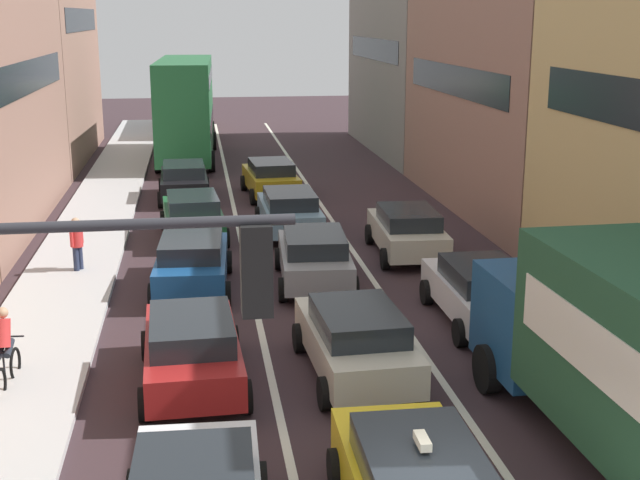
{
  "coord_description": "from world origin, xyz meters",
  "views": [
    {
      "loc": [
        -3.04,
        -9.06,
        7.15
      ],
      "look_at": [
        0.0,
        12.0,
        1.6
      ],
      "focal_mm": 48.43,
      "sensor_mm": 36.0,
      "label": 1
    }
  ],
  "objects_px": {
    "wagon_left_lane_second": "(192,348)",
    "bus_far_queue_secondary": "(189,104)",
    "removalist_box_truck": "(629,349)",
    "sedan_right_lane_behind_truck": "(481,291)",
    "sedan_centre_lane_second": "(356,339)",
    "bus_mid_queue_primary": "(186,105)",
    "wagon_right_lane_far": "(407,230)",
    "coupe_centre_lane_fourth": "(290,211)",
    "sedan_left_lane_fourth": "(193,215)",
    "traffic_light_pole": "(47,399)",
    "sedan_centre_lane_fifth": "(271,177)",
    "hatchback_centre_lane_third": "(314,256)",
    "sedan_left_lane_third": "(192,261)",
    "pedestrian_far_sidewalk": "(77,242)",
    "sedan_left_lane_fifth": "(184,180)",
    "cyclist_on_sidewalk": "(5,351)"
  },
  "relations": [
    {
      "from": "sedan_right_lane_behind_truck",
      "to": "cyclist_on_sidewalk",
      "type": "xyz_separation_m",
      "value": [
        -10.41,
        -2.45,
        0.05
      ]
    },
    {
      "from": "sedan_right_lane_behind_truck",
      "to": "bus_mid_queue_primary",
      "type": "xyz_separation_m",
      "value": [
        -7.03,
        24.89,
        2.03
      ]
    },
    {
      "from": "sedan_left_lane_fourth",
      "to": "sedan_right_lane_behind_truck",
      "type": "relative_size",
      "value": 1.02
    },
    {
      "from": "hatchback_centre_lane_third",
      "to": "bus_far_queue_secondary",
      "type": "relative_size",
      "value": 0.42
    },
    {
      "from": "coupe_centre_lane_fourth",
      "to": "sedan_centre_lane_fifth",
      "type": "height_order",
      "value": "same"
    },
    {
      "from": "traffic_light_pole",
      "to": "wagon_right_lane_far",
      "type": "xyz_separation_m",
      "value": [
        7.69,
        17.48,
        -3.02
      ]
    },
    {
      "from": "sedan_left_lane_fourth",
      "to": "bus_far_queue_secondary",
      "type": "relative_size",
      "value": 0.42
    },
    {
      "from": "sedan_right_lane_behind_truck",
      "to": "cyclist_on_sidewalk",
      "type": "relative_size",
      "value": 2.49
    },
    {
      "from": "traffic_light_pole",
      "to": "removalist_box_truck",
      "type": "height_order",
      "value": "traffic_light_pole"
    },
    {
      "from": "sedan_centre_lane_second",
      "to": "wagon_left_lane_second",
      "type": "distance_m",
      "value": 3.29
    },
    {
      "from": "wagon_right_lane_far",
      "to": "sedan_left_lane_fourth",
      "type": "bearing_deg",
      "value": 67.17
    },
    {
      "from": "sedan_left_lane_third",
      "to": "cyclist_on_sidewalk",
      "type": "xyz_separation_m",
      "value": [
        -3.6,
        -6.03,
        0.05
      ]
    },
    {
      "from": "traffic_light_pole",
      "to": "removalist_box_truck",
      "type": "relative_size",
      "value": 0.71
    },
    {
      "from": "wagon_right_lane_far",
      "to": "sedan_right_lane_behind_truck",
      "type": "bearing_deg",
      "value": -174.6
    },
    {
      "from": "bus_far_queue_secondary",
      "to": "coupe_centre_lane_fourth",
      "type": "bearing_deg",
      "value": -173.86
    },
    {
      "from": "removalist_box_truck",
      "to": "bus_mid_queue_primary",
      "type": "bearing_deg",
      "value": 11.32
    },
    {
      "from": "traffic_light_pole",
      "to": "sedan_left_lane_fourth",
      "type": "xyz_separation_m",
      "value": [
        1.22,
        20.54,
        -3.02
      ]
    },
    {
      "from": "removalist_box_truck",
      "to": "bus_far_queue_secondary",
      "type": "bearing_deg",
      "value": 7.79
    },
    {
      "from": "sedan_left_lane_third",
      "to": "sedan_left_lane_fourth",
      "type": "xyz_separation_m",
      "value": [
        0.03,
        5.57,
        0.0
      ]
    },
    {
      "from": "wagon_right_lane_far",
      "to": "pedestrian_far_sidewalk",
      "type": "height_order",
      "value": "pedestrian_far_sidewalk"
    },
    {
      "from": "removalist_box_truck",
      "to": "bus_mid_queue_primary",
      "type": "relative_size",
      "value": 0.73
    },
    {
      "from": "sedan_left_lane_fourth",
      "to": "sedan_right_lane_behind_truck",
      "type": "distance_m",
      "value": 11.39
    },
    {
      "from": "sedan_left_lane_third",
      "to": "bus_far_queue_secondary",
      "type": "xyz_separation_m",
      "value": [
        -0.12,
        33.15,
        0.96
      ]
    },
    {
      "from": "sedan_left_lane_third",
      "to": "bus_far_queue_secondary",
      "type": "height_order",
      "value": "bus_far_queue_secondary"
    },
    {
      "from": "sedan_centre_lane_second",
      "to": "sedan_left_lane_third",
      "type": "xyz_separation_m",
      "value": [
        -3.28,
        6.26,
        0.0
      ]
    },
    {
      "from": "wagon_right_lane_far",
      "to": "bus_far_queue_secondary",
      "type": "relative_size",
      "value": 0.42
    },
    {
      "from": "traffic_light_pole",
      "to": "bus_far_queue_secondary",
      "type": "xyz_separation_m",
      "value": [
        1.08,
        48.12,
        -2.06
      ]
    },
    {
      "from": "sedan_right_lane_behind_truck",
      "to": "sedan_left_lane_third",
      "type": "bearing_deg",
      "value": 62.56
    },
    {
      "from": "sedan_centre_lane_fifth",
      "to": "pedestrian_far_sidewalk",
      "type": "xyz_separation_m",
      "value": [
        -6.38,
        -10.09,
        0.15
      ]
    },
    {
      "from": "sedan_centre_lane_second",
      "to": "cyclist_on_sidewalk",
      "type": "height_order",
      "value": "cyclist_on_sidewalk"
    },
    {
      "from": "sedan_centre_lane_second",
      "to": "bus_mid_queue_primary",
      "type": "bearing_deg",
      "value": 4.53
    },
    {
      "from": "sedan_centre_lane_second",
      "to": "cyclist_on_sidewalk",
      "type": "relative_size",
      "value": 2.53
    },
    {
      "from": "sedan_centre_lane_fifth",
      "to": "sedan_right_lane_behind_truck",
      "type": "bearing_deg",
      "value": -170.67
    },
    {
      "from": "removalist_box_truck",
      "to": "sedan_right_lane_behind_truck",
      "type": "relative_size",
      "value": 1.8
    },
    {
      "from": "wagon_right_lane_far",
      "to": "coupe_centre_lane_fourth",
      "type": "bearing_deg",
      "value": 47.82
    },
    {
      "from": "sedan_left_lane_fifth",
      "to": "sedan_right_lane_behind_truck",
      "type": "distance_m",
      "value": 17.02
    },
    {
      "from": "coupe_centre_lane_fourth",
      "to": "sedan_centre_lane_fifth",
      "type": "bearing_deg",
      "value": 0.0
    },
    {
      "from": "hatchback_centre_lane_third",
      "to": "pedestrian_far_sidewalk",
      "type": "distance_m",
      "value": 6.78
    },
    {
      "from": "wagon_right_lane_far",
      "to": "pedestrian_far_sidewalk",
      "type": "xyz_separation_m",
      "value": [
        -9.72,
        -0.6,
        0.15
      ]
    },
    {
      "from": "wagon_left_lane_second",
      "to": "bus_far_queue_secondary",
      "type": "height_order",
      "value": "bus_far_queue_secondary"
    },
    {
      "from": "coupe_centre_lane_fourth",
      "to": "bus_far_queue_secondary",
      "type": "height_order",
      "value": "bus_far_queue_secondary"
    },
    {
      "from": "sedan_centre_lane_second",
      "to": "hatchback_centre_lane_third",
      "type": "xyz_separation_m",
      "value": [
        0.01,
        6.27,
        0.0
      ]
    },
    {
      "from": "bus_mid_queue_primary",
      "to": "sedan_centre_lane_second",
      "type": "bearing_deg",
      "value": -170.72
    },
    {
      "from": "sedan_left_lane_fourth",
      "to": "cyclist_on_sidewalk",
      "type": "relative_size",
      "value": 2.55
    },
    {
      "from": "sedan_left_lane_third",
      "to": "coupe_centre_lane_fourth",
      "type": "relative_size",
      "value": 1.02
    },
    {
      "from": "traffic_light_pole",
      "to": "sedan_right_lane_behind_truck",
      "type": "distance_m",
      "value": 14.25
    },
    {
      "from": "sedan_left_lane_fifth",
      "to": "wagon_right_lane_far",
      "type": "bearing_deg",
      "value": -145.1
    },
    {
      "from": "traffic_light_pole",
      "to": "sedan_left_lane_third",
      "type": "bearing_deg",
      "value": 85.45
    },
    {
      "from": "sedan_left_lane_fifth",
      "to": "wagon_left_lane_second",
      "type": "bearing_deg",
      "value": 179.82
    },
    {
      "from": "wagon_left_lane_second",
      "to": "pedestrian_far_sidewalk",
      "type": "bearing_deg",
      "value": 19.5
    }
  ]
}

